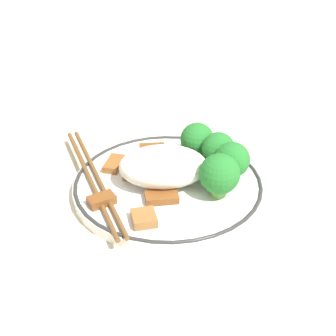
% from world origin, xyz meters
% --- Properties ---
extents(ground_plane, '(3.00, 3.00, 0.00)m').
position_xyz_m(ground_plane, '(0.00, 0.00, 0.00)').
color(ground_plane, beige).
extents(plate, '(0.24, 0.24, 0.02)m').
position_xyz_m(plate, '(0.00, 0.00, 0.01)').
color(plate, white).
rests_on(plate, ground_plane).
extents(rice_mound, '(0.11, 0.07, 0.05)m').
position_xyz_m(rice_mound, '(0.01, 0.00, 0.04)').
color(rice_mound, white).
rests_on(rice_mound, plate).
extents(broccoli_back_left, '(0.05, 0.05, 0.05)m').
position_xyz_m(broccoli_back_left, '(-0.06, 0.03, 0.04)').
color(broccoli_back_left, '#72AD4C').
rests_on(broccoli_back_left, plate).
extents(broccoli_back_center, '(0.04, 0.04, 0.05)m').
position_xyz_m(broccoli_back_center, '(-0.08, 0.00, 0.04)').
color(broccoli_back_center, '#72AD4C').
rests_on(broccoli_back_center, plate).
extents(broccoli_back_right, '(0.04, 0.04, 0.05)m').
position_xyz_m(broccoli_back_right, '(-0.07, -0.03, 0.04)').
color(broccoli_back_right, '#72AD4C').
rests_on(broccoli_back_right, plate).
extents(broccoli_mid_left, '(0.04, 0.04, 0.05)m').
position_xyz_m(broccoli_mid_left, '(-0.04, -0.06, 0.04)').
color(broccoli_mid_left, '#72AD4C').
rests_on(broccoli_mid_left, plate).
extents(meat_near_front, '(0.04, 0.03, 0.01)m').
position_xyz_m(meat_near_front, '(0.08, 0.04, 0.02)').
color(meat_near_front, brown).
rests_on(meat_near_front, plate).
extents(meat_near_left, '(0.04, 0.03, 0.01)m').
position_xyz_m(meat_near_left, '(0.01, 0.04, 0.02)').
color(meat_near_left, brown).
rests_on(meat_near_left, plate).
extents(meat_near_right, '(0.04, 0.05, 0.01)m').
position_xyz_m(meat_near_right, '(0.00, -0.04, 0.02)').
color(meat_near_right, brown).
rests_on(meat_near_right, plate).
extents(meat_near_back, '(0.03, 0.04, 0.01)m').
position_xyz_m(meat_near_back, '(0.07, -0.04, 0.02)').
color(meat_near_back, '#995B28').
rests_on(meat_near_back, plate).
extents(meat_on_rice_edge, '(0.03, 0.02, 0.01)m').
position_xyz_m(meat_on_rice_edge, '(0.02, -0.07, 0.02)').
color(meat_on_rice_edge, brown).
rests_on(meat_on_rice_edge, plate).
extents(meat_mid_left, '(0.03, 0.03, 0.01)m').
position_xyz_m(meat_mid_left, '(0.03, 0.08, 0.02)').
color(meat_mid_left, '#9E6633').
rests_on(meat_mid_left, plate).
extents(meat_mid_right, '(0.03, 0.03, 0.01)m').
position_xyz_m(meat_mid_right, '(0.04, -0.02, 0.02)').
color(meat_mid_right, '#995B28').
rests_on(meat_mid_right, plate).
extents(chopsticks, '(0.10, 0.24, 0.01)m').
position_xyz_m(chopsticks, '(0.09, -0.01, 0.02)').
color(chopsticks, brown).
rests_on(chopsticks, plate).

